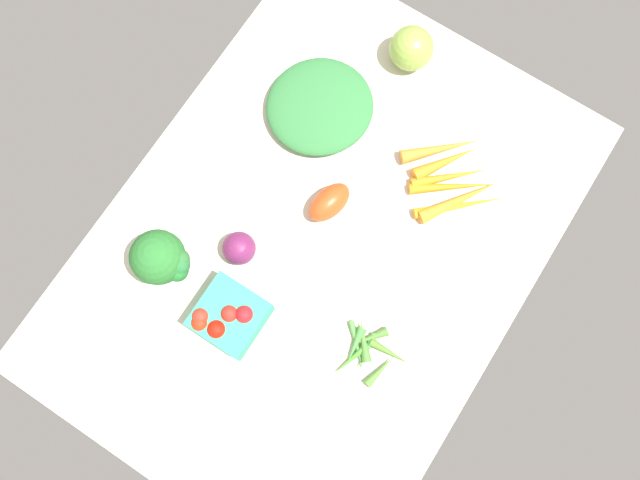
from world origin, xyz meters
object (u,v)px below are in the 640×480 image
object	(u,v)px
heirloom_tomato_green	(411,48)
okra_pile	(367,350)
roma_tomato	(329,202)
carrot_bunch	(451,178)
berry_basket	(228,317)
broccoli_head	(161,259)
leafy_greens_clump	(320,106)
red_onion_near_basket	(239,248)

from	to	relation	value
heirloom_tomato_green	okra_pile	world-z (taller)	heirloom_tomato_green
okra_pile	roma_tomato	size ratio (longest dim) A/B	1.44
carrot_bunch	okra_pile	xyz separation A→B (cm)	(36.41, 3.87, -0.45)
berry_basket	broccoli_head	xyz separation A→B (cm)	(-1.93, -14.91, 4.59)
leafy_greens_clump	red_onion_near_basket	distance (cm)	32.23
berry_basket	heirloom_tomato_green	bearing A→B (deg)	179.67
broccoli_head	leafy_greens_clump	distance (cm)	42.53
roma_tomato	berry_basket	bearing A→B (deg)	7.07
heirloom_tomato_green	okra_pile	xyz separation A→B (cm)	(54.01, 23.77, -3.57)
berry_basket	broccoli_head	world-z (taller)	broccoli_head
okra_pile	berry_basket	bearing A→B (deg)	-69.98
berry_basket	heirloom_tomato_green	xyz separation A→B (cm)	(-62.80, 0.36, 0.91)
berry_basket	roma_tomato	distance (cm)	28.30
heirloom_tomato_green	carrot_bunch	size ratio (longest dim) A/B	0.39
broccoli_head	okra_pile	size ratio (longest dim) A/B	1.00
carrot_bunch	red_onion_near_basket	bearing A→B (deg)	-37.50
heirloom_tomato_green	roma_tomato	distance (cm)	34.93
carrot_bunch	leafy_greens_clump	world-z (taller)	leafy_greens_clump
carrot_bunch	broccoli_head	bearing A→B (deg)	-39.10
carrot_bunch	red_onion_near_basket	xyz separation A→B (cm)	(33.69, -25.86, 1.84)
berry_basket	roma_tomato	xyz separation A→B (cm)	(-28.06, 3.55, -0.80)
heirloom_tomato_green	roma_tomato	size ratio (longest dim) A/B	0.95
heirloom_tomato_green	leafy_greens_clump	size ratio (longest dim) A/B	0.42
berry_basket	carrot_bunch	size ratio (longest dim) A/B	0.50
okra_pile	roma_tomato	bearing A→B (deg)	-133.12
leafy_greens_clump	berry_basket	bearing A→B (deg)	11.16
okra_pile	roma_tomato	world-z (taller)	roma_tomato
heirloom_tomato_green	carrot_bunch	bearing A→B (deg)	48.52
berry_basket	okra_pile	bearing A→B (deg)	110.02
roma_tomato	heirloom_tomato_green	bearing A→B (deg)	-160.46
broccoli_head	roma_tomato	xyz separation A→B (cm)	(-26.13, 18.46, -5.39)
roma_tomato	red_onion_near_basket	bearing A→B (deg)	-14.64
leafy_greens_clump	red_onion_near_basket	xyz separation A→B (cm)	(32.08, 3.00, 0.79)
broccoli_head	leafy_greens_clump	world-z (taller)	broccoli_head
broccoli_head	red_onion_near_basket	bearing A→B (deg)	135.82
carrot_bunch	roma_tomato	size ratio (longest dim) A/B	2.46
heirloom_tomato_green	carrot_bunch	world-z (taller)	heirloom_tomato_green
leafy_greens_clump	red_onion_near_basket	world-z (taller)	red_onion_near_basket
berry_basket	red_onion_near_basket	world-z (taller)	berry_basket
berry_basket	red_onion_near_basket	bearing A→B (deg)	-154.08
carrot_bunch	okra_pile	size ratio (longest dim) A/B	1.70
heirloom_tomato_green	okra_pile	distance (cm)	59.12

